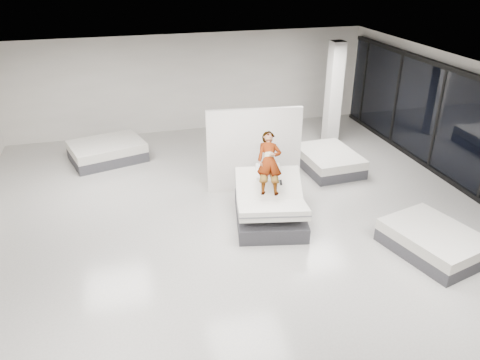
% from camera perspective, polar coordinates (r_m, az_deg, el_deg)
% --- Properties ---
extents(room, '(14.00, 14.04, 3.20)m').
position_cam_1_polar(room, '(9.44, 1.16, 1.30)').
color(room, '#B9B5AE').
rests_on(room, ground).
extents(hero_bed, '(1.87, 2.25, 1.16)m').
position_cam_1_polar(hero_bed, '(10.58, 3.66, -3.31)').
color(hero_bed, '#39393E').
rests_on(hero_bed, floor).
extents(person, '(0.83, 1.39, 1.42)m').
position_cam_1_polar(person, '(10.48, 3.59, 1.35)').
color(person, slate).
rests_on(person, hero_bed).
extents(remote, '(0.08, 0.15, 0.08)m').
position_cam_1_polar(remote, '(10.27, 5.00, -0.30)').
color(remote, black).
rests_on(remote, person).
extents(divider_panel, '(2.37, 0.40, 2.16)m').
position_cam_1_polar(divider_panel, '(11.72, 1.74, 3.66)').
color(divider_panel, white).
rests_on(divider_panel, floor).
extents(flat_bed_right_far, '(1.49, 1.94, 0.52)m').
position_cam_1_polar(flat_bed_right_far, '(13.37, 10.74, 2.34)').
color(flat_bed_right_far, '#39393E').
rests_on(flat_bed_right_far, floor).
extents(flat_bed_right_near, '(1.82, 2.16, 0.51)m').
position_cam_1_polar(flat_bed_right_near, '(10.37, 22.50, -6.92)').
color(flat_bed_right_near, '#39393E').
rests_on(flat_bed_right_near, floor).
extents(flat_bed_left_far, '(2.33, 1.98, 0.55)m').
position_cam_1_polar(flat_bed_left_far, '(14.27, -15.87, 3.41)').
color(flat_bed_left_far, '#39393E').
rests_on(flat_bed_left_far, floor).
extents(column, '(0.40, 0.40, 3.20)m').
position_cam_1_polar(column, '(14.79, 11.32, 10.17)').
color(column, silver).
rests_on(column, floor).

